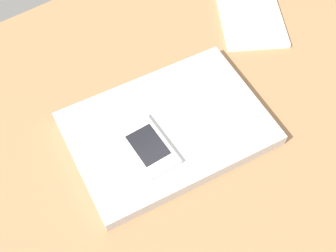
# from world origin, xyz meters

# --- Properties ---
(desk_surface) EXTENTS (1.20, 0.80, 0.03)m
(desk_surface) POSITION_xyz_m (0.00, 0.00, 0.01)
(desk_surface) COLOR olive
(desk_surface) RESTS_ON ground
(laptop_closed) EXTENTS (0.34, 0.25, 0.02)m
(laptop_closed) POSITION_xyz_m (-0.05, 0.00, 0.04)
(laptop_closed) COLOR #B7BABC
(laptop_closed) RESTS_ON desk_surface
(cell_phone_on_laptop) EXTENTS (0.06, 0.10, 0.01)m
(cell_phone_on_laptop) POSITION_xyz_m (-0.00, 0.02, 0.06)
(cell_phone_on_laptop) COLOR silver
(cell_phone_on_laptop) RESTS_ON laptop_closed
(notepad) EXTENTS (0.20, 0.23, 0.01)m
(notepad) POSITION_xyz_m (-0.34, -0.14, 0.03)
(notepad) COLOR white
(notepad) RESTS_ON desk_surface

